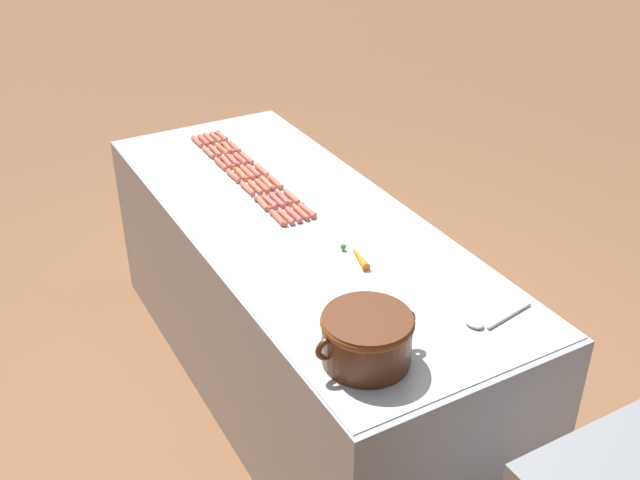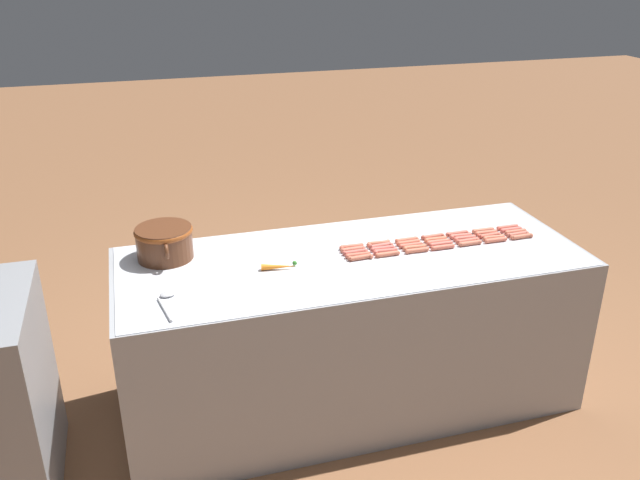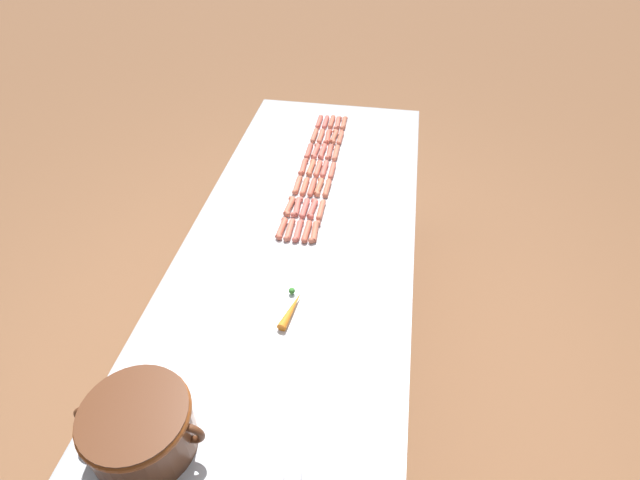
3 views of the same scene
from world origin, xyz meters
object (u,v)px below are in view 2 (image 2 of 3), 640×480
(hot_dog_1, at_px, (496,240))
(hot_dog_8, at_px, (494,238))
(hot_dog_5, at_px, (388,254))
(hot_dog_33, at_px, (378,243))
(bean_pot, at_px, (164,241))
(hot_dog_26, at_px, (381,246))
(hot_dog_18, at_px, (411,245))
(hot_dog_3, at_px, (443,247))
(hot_dog_27, at_px, (353,249))
(hot_dog_13, at_px, (358,255))
(hot_dog_20, at_px, (355,252))
(carrot, at_px, (280,266))
(hot_dog_25, at_px, (408,243))
(hot_dog_29, at_px, (483,230))
(hot_dog_15, at_px, (489,235))
(hot_dog_16, at_px, (465,238))
(hot_dog_7, at_px, (518,234))
(hot_dog_9, at_px, (468,241))
(hot_dog_34, at_px, (351,247))
(hot_dog_23, at_px, (461,236))
(serving_spoon, at_px, (167,299))
(hot_dog_6, at_px, (360,257))
(hot_dog_0, at_px, (522,236))
(hot_dog_2, at_px, (470,243))
(hot_dog_32, at_px, (407,240))
(hot_dog_21, at_px, (511,230))
(hot_dog_19, at_px, (382,248))
(hot_dog_14, at_px, (515,232))
(hot_dog_24, at_px, (436,239))
(hot_dog_4, at_px, (417,250))
(hot_dog_17, at_px, (438,242))
(hot_dog_12, at_px, (385,251))
(hot_dog_10, at_px, (441,244))
(hot_dog_30, at_px, (457,233))
(hot_dog_11, at_px, (415,247))
(hot_dog_22, at_px, (486,233))
(hot_dog_31, at_px, (433,236))

(hot_dog_1, distance_m, hot_dog_8, 0.03)
(hot_dog_5, distance_m, hot_dog_33, 0.14)
(bean_pot, bearing_deg, hot_dog_26, -100.20)
(hot_dog_18, relative_size, bean_pot, 0.38)
(hot_dog_3, xyz_separation_m, hot_dog_27, (0.11, 0.45, 0.00))
(hot_dog_26, bearing_deg, hot_dog_13, 114.88)
(hot_dog_20, height_order, carrot, carrot)
(hot_dog_20, bearing_deg, hot_dog_25, -84.04)
(hot_dog_29, bearing_deg, hot_dog_15, 178.47)
(hot_dog_8, distance_m, hot_dog_16, 0.16)
(hot_dog_7, relative_size, hot_dog_15, 1.00)
(hot_dog_9, relative_size, hot_dog_34, 1.00)
(hot_dog_8, relative_size, hot_dog_23, 1.00)
(hot_dog_18, bearing_deg, hot_dog_5, 113.08)
(hot_dog_25, relative_size, serving_spoon, 0.50)
(hot_dog_6, xyz_separation_m, hot_dog_13, (0.03, 0.00, 0.00))
(hot_dog_1, distance_m, hot_dog_33, 0.62)
(hot_dog_0, height_order, hot_dog_29, same)
(hot_dog_2, height_order, hot_dog_32, same)
(hot_dog_16, relative_size, hot_dog_21, 1.00)
(hot_dog_21, bearing_deg, hot_dog_20, 92.07)
(hot_dog_19, xyz_separation_m, hot_dog_34, (0.07, 0.15, 0.00))
(hot_dog_14, distance_m, hot_dog_23, 0.31)
(hot_dog_2, distance_m, hot_dog_7, 0.30)
(carrot, bearing_deg, hot_dog_3, -90.75)
(hot_dog_7, bearing_deg, bean_pot, 81.88)
(hot_dog_3, xyz_separation_m, hot_dog_14, (0.07, -0.47, 0.00))
(hot_dog_24, distance_m, carrot, 0.87)
(hot_dog_4, bearing_deg, hot_dog_20, 77.44)
(hot_dog_14, height_order, hot_dog_25, same)
(hot_dog_0, distance_m, hot_dog_17, 0.46)
(hot_dog_12, bearing_deg, hot_dog_29, -80.72)
(hot_dog_0, relative_size, hot_dog_20, 1.00)
(hot_dog_10, height_order, hot_dog_17, same)
(hot_dog_13, height_order, hot_dog_29, same)
(hot_dog_13, xyz_separation_m, hot_dog_15, (0.03, -0.76, 0.00))
(hot_dog_0, relative_size, hot_dog_9, 1.00)
(hot_dog_12, relative_size, hot_dog_24, 1.00)
(hot_dog_1, height_order, hot_dog_30, same)
(hot_dog_11, xyz_separation_m, carrot, (-0.03, 0.72, 0.00))
(hot_dog_4, distance_m, hot_dog_10, 0.15)
(hot_dog_5, bearing_deg, hot_dog_12, -3.93)
(hot_dog_22, height_order, hot_dog_31, same)
(hot_dog_0, relative_size, hot_dog_12, 1.00)
(hot_dog_8, bearing_deg, hot_dog_24, 77.82)
(hot_dog_4, relative_size, hot_dog_20, 1.00)
(hot_dog_23, bearing_deg, hot_dog_3, 123.96)
(hot_dog_13, height_order, hot_dog_30, same)
(hot_dog_11, distance_m, hot_dog_26, 0.17)
(hot_dog_31, bearing_deg, serving_spoon, 101.52)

